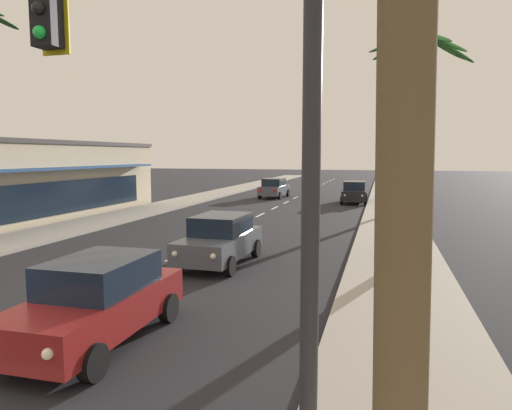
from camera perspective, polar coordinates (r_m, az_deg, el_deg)
name	(u,v)px	position (r m, az deg, el deg)	size (l,w,h in m)	color
sidewalk_right	(392,223)	(25.79, 16.34, -2.19)	(3.20, 110.00, 0.14)	#9E998E
sidewalk_left	(131,214)	(29.87, -15.13, -1.04)	(3.20, 110.00, 0.14)	#9E998E
lane_markings	(254,222)	(25.82, -0.19, -2.08)	(4.28, 86.04, 0.01)	silver
traffic_signal_mast	(63,59)	(6.79, -22.69, 16.27)	(10.52, 0.41, 7.07)	#2D2D33
sedan_lead_at_stop_bar	(98,300)	(9.90, -18.89, -11.00)	(1.96, 4.46, 1.68)	maroon
sedan_third_in_queue	(220,239)	(15.91, -4.41, -4.21)	(2.03, 4.48, 1.68)	#4C515B
sedan_oncoming_far	(274,188)	(40.29, 2.26, 2.12)	(2.12, 4.52, 1.68)	#4C515B
sedan_parked_nearest_kerb	(354,192)	(36.64, 12.00, 1.58)	(2.05, 4.49, 1.68)	black
palm_right_second	(421,100)	(17.22, 19.60, 12.04)	(3.51, 3.61, 8.04)	brown
palm_right_third	(407,120)	(30.92, 18.09, 9.90)	(3.18, 3.19, 8.26)	brown
storefront_strip_left	(0,182)	(28.65, -28.97, 2.52)	(7.28, 22.43, 4.53)	beige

